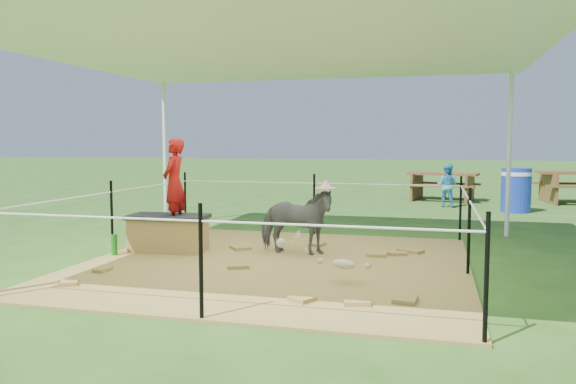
% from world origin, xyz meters
% --- Properties ---
extents(ground, '(90.00, 90.00, 0.00)m').
position_xyz_m(ground, '(0.00, 0.00, 0.00)').
color(ground, '#2D5919').
rests_on(ground, ground).
extents(hay_patch, '(4.60, 4.60, 0.03)m').
position_xyz_m(hay_patch, '(0.00, 0.00, 0.01)').
color(hay_patch, brown).
rests_on(hay_patch, ground).
extents(canopy_tent, '(6.30, 6.30, 2.90)m').
position_xyz_m(canopy_tent, '(0.00, 0.00, 2.69)').
color(canopy_tent, silver).
rests_on(canopy_tent, ground).
extents(rope_fence, '(4.54, 4.54, 1.00)m').
position_xyz_m(rope_fence, '(0.00, -0.00, 0.64)').
color(rope_fence, black).
rests_on(rope_fence, ground).
extents(straw_bale, '(1.02, 0.55, 0.44)m').
position_xyz_m(straw_bale, '(-1.62, 0.36, 0.25)').
color(straw_bale, olive).
rests_on(straw_bale, hay_patch).
extents(dark_cloth, '(1.09, 0.61, 0.05)m').
position_xyz_m(dark_cloth, '(-1.62, 0.36, 0.50)').
color(dark_cloth, black).
rests_on(dark_cloth, straw_bale).
extents(woman, '(0.31, 0.45, 1.19)m').
position_xyz_m(woman, '(-1.52, 0.36, 1.06)').
color(woman, '#A3100F').
rests_on(woman, straw_bale).
extents(green_bottle, '(0.08, 0.08, 0.27)m').
position_xyz_m(green_bottle, '(-2.17, -0.09, 0.17)').
color(green_bottle, '#176817').
rests_on(green_bottle, hay_patch).
extents(pony, '(1.06, 0.53, 0.88)m').
position_xyz_m(pony, '(0.11, 0.59, 0.47)').
color(pony, '#4E4E54').
rests_on(pony, hay_patch).
extents(pink_hat, '(0.27, 0.27, 0.13)m').
position_xyz_m(pink_hat, '(0.11, 0.59, 0.97)').
color(pink_hat, pink).
rests_on(pink_hat, pony).
extents(foal, '(0.90, 0.67, 0.45)m').
position_xyz_m(foal, '(0.96, -0.77, 0.25)').
color(foal, '#C7B692').
rests_on(foal, hay_patch).
extents(trash_barrel, '(0.70, 0.70, 0.96)m').
position_xyz_m(trash_barrel, '(3.57, 6.43, 0.48)').
color(trash_barrel, '#1731B2').
rests_on(trash_barrel, ground).
extents(picnic_table_near, '(1.96, 1.59, 0.72)m').
position_xyz_m(picnic_table_near, '(2.07, 8.58, 0.36)').
color(picnic_table_near, brown).
rests_on(picnic_table_near, ground).
extents(distant_person, '(0.59, 0.53, 1.01)m').
position_xyz_m(distant_person, '(2.15, 7.05, 0.50)').
color(distant_person, '#3692CC').
rests_on(distant_person, ground).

